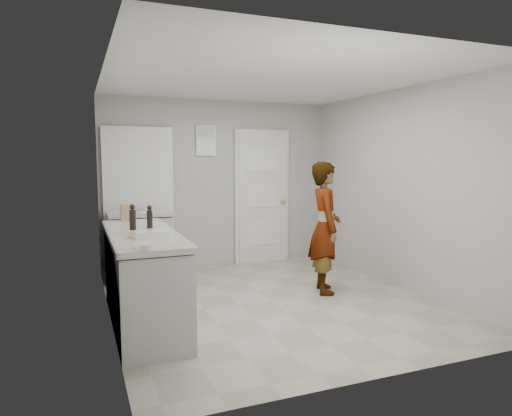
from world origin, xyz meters
name	(u,v)px	position (x,y,z in m)	size (l,w,h in m)	color
ground	(270,301)	(0.00, 0.00, 0.00)	(4.00, 4.00, 0.00)	gray
room_shell	(209,199)	(-0.17, 1.95, 1.02)	(4.00, 4.00, 4.00)	#A29F99
main_counter	(143,282)	(-1.45, -0.20, 0.43)	(0.64, 1.96, 0.93)	#BBBAB6
side_counter	(140,248)	(-1.25, 1.55, 0.43)	(0.84, 0.61, 0.93)	#BBBAB6
person	(325,228)	(0.77, 0.11, 0.80)	(0.58, 0.38, 1.60)	silver
cake_mix_box	(126,213)	(-1.51, 0.65, 1.02)	(0.12, 0.05, 0.19)	#9C6F4E
spice_jar	(149,220)	(-1.29, 0.35, 0.97)	(0.05, 0.05, 0.08)	tan
oil_cruet_a	(150,217)	(-1.34, 0.01, 1.04)	(0.06, 0.06, 0.24)	black
oil_cruet_b	(133,219)	(-1.54, -0.24, 1.06)	(0.06, 0.06, 0.28)	black
baking_dish	(149,234)	(-1.43, -0.52, 0.95)	(0.35, 0.27, 0.06)	silver
egg_bowl	(147,247)	(-1.53, -1.10, 0.95)	(0.12, 0.12, 0.05)	silver
papers	(140,211)	(-1.23, 1.57, 0.93)	(0.25, 0.32, 0.01)	white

